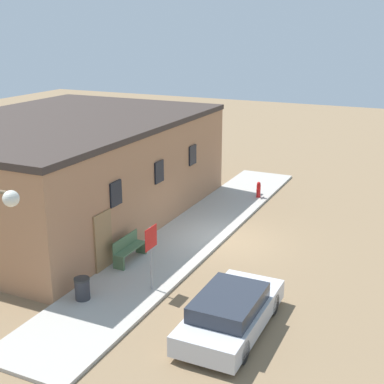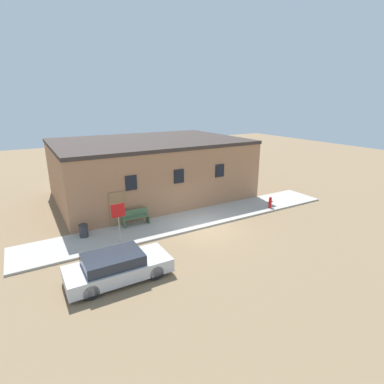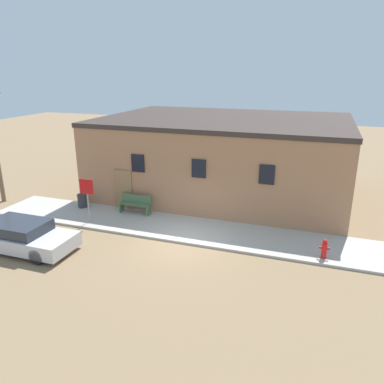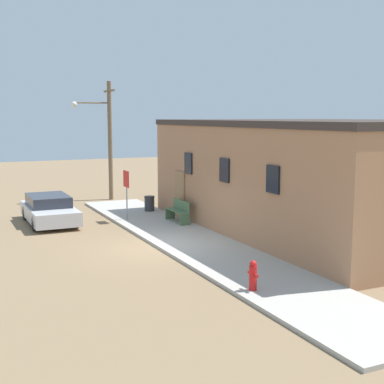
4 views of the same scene
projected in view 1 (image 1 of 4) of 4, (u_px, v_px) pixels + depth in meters
ground_plane at (225, 241)px, 21.66m from camera, size 80.00×80.00×0.00m
sidewalk at (193, 234)px, 22.23m from camera, size 20.72×2.90×0.11m
brick_building at (63, 168)px, 23.94m from camera, size 13.98×9.89×4.48m
fire_hydrant at (259, 190)px, 26.66m from camera, size 0.43×0.20×0.80m
stop_sign at (151, 246)px, 17.07m from camera, size 0.73×0.06×2.15m
bench at (129, 249)px, 19.46m from camera, size 1.63×0.44×0.94m
trash_bin at (82, 289)px, 16.76m from camera, size 0.50×0.50×0.71m
parked_car at (231, 312)px, 15.16m from camera, size 4.37×1.86×1.22m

